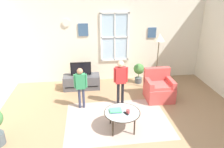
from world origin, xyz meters
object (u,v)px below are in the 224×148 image
Objects in this scene: tv_stand at (82,82)px; armchair at (159,88)px; television at (81,69)px; remote_near_cup at (126,113)px; person_green_shirt at (81,84)px; coffee_table at (122,113)px; cup at (128,112)px; potted_plant_by_window at (139,71)px; book_stack at (116,110)px; floor_lamp at (159,43)px; person_red_shirt at (121,78)px; remote_near_books at (118,111)px.

tv_stand is 1.32× the size of armchair.
remote_near_cup is (1.00, -2.32, -0.22)m from television.
person_green_shirt is (0.01, -1.19, 0.49)m from tv_stand.
armchair reaches higher than coffee_table.
potted_plant_by_window reaches higher than cup.
remote_near_cup reaches higher than coffee_table.
potted_plant_by_window is (1.13, 2.40, -0.05)m from book_stack.
coffee_table reaches higher than tv_stand.
coffee_table is 3.07× the size of book_stack.
floor_lamp reaches higher than book_stack.
person_red_shirt is (1.07, -1.12, 0.12)m from television.
television reaches higher than remote_near_cup.
cup is at bearing -47.04° from person_green_shirt.
television is 1.95m from potted_plant_by_window.
person_green_shirt reaches higher than potted_plant_by_window.
floor_lamp is at bearing 51.34° from remote_near_books.
tv_stand is 1.94m from potted_plant_by_window.
person_green_shirt is (-0.92, 1.06, 0.29)m from coffee_table.
book_stack is at bearing -70.22° from television.
tv_stand is at bearing 133.70° from person_red_shirt.
television is at bearing -90.00° from tv_stand.
armchair is 1.27× the size of potted_plant_by_window.
remote_near_books is 1.00× the size of remote_near_cup.
tv_stand is 2.54m from remote_near_cup.
tv_stand is 1.67× the size of potted_plant_by_window.
book_stack is 2.65m from potted_plant_by_window.
floor_lamp is at bearing -52.48° from potted_plant_by_window.
remote_near_cup is (0.07, -0.08, 0.04)m from coffee_table.
tv_stand is at bearing 112.44° from coffee_table.
potted_plant_by_window is at bearing 6.08° from television.
remote_near_books is at bearing -114.01° from potted_plant_by_window.
cup is 0.64× the size of remote_near_cup.
potted_plant_by_window reaches higher than remote_near_books.
person_green_shirt is 0.64× the size of floor_lamp.
person_green_shirt reaches higher than cup.
remote_near_cup is at bearing -66.78° from television.
coffee_table is 0.71× the size of person_green_shirt.
potted_plant_by_window is (1.91, 1.39, -0.29)m from person_green_shirt.
cup is (1.05, -2.31, -0.19)m from television.
remote_near_books is 0.12× the size of person_green_shirt.
floor_lamp is at bearing 56.73° from cup.
television is 0.93× the size of potted_plant_by_window.
person_red_shirt reaches higher than television.
television is 4.55× the size of remote_near_cup.
book_stack reaches higher than remote_near_books.
coffee_table is at bearing 153.43° from cup.
potted_plant_by_window is (-0.31, 1.15, 0.10)m from armchair.
coffee_table is at bearing 130.96° from remote_near_cup.
potted_plant_by_window is (0.92, 2.53, -0.03)m from remote_near_cup.
armchair reaches higher than potted_plant_by_window.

